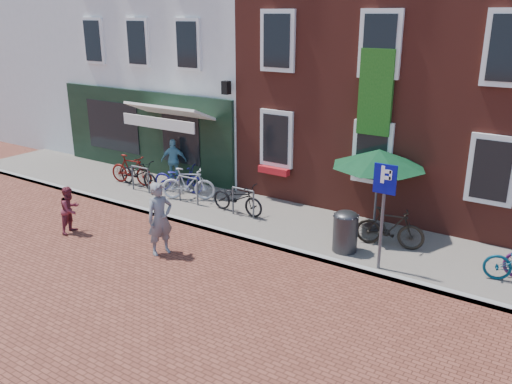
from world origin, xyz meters
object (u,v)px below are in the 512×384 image
Objects in this scene: boy at (70,210)px; parasol at (379,155)px; bicycle_2 at (179,178)px; bicycle_1 at (131,170)px; litter_bin at (345,229)px; cafe_person at (174,161)px; bicycle_5 at (390,228)px; woman at (160,219)px; bicycle_3 at (188,184)px; parking_sign at (384,199)px; bicycle_0 at (138,173)px; bicycle_4 at (238,198)px.

parasol is at bearing -68.72° from boy.
parasol is 1.42× the size of bicycle_2.
bicycle_1 is (-1.51, 3.63, -0.04)m from boy.
bicycle_1 is (-8.13, 0.90, -0.06)m from litter_bin.
cafe_person is 0.86× the size of bicycle_2.
bicycle_1 is 1.00× the size of bicycle_5.
cafe_person reaches higher than bicycle_2.
woman is 3.66m from bicycle_3.
parasol is at bearing -22.86° from woman.
parasol reaches higher than boy.
bicycle_5 is at bearing -34.88° from woman.
bicycle_3 reaches higher than bicycle_2.
parking_sign is at bearing -128.28° from bicycle_3.
cafe_person is at bearing 164.97° from litter_bin.
parasol is at bearing -108.33° from bicycle_3.
cafe_person is 8.04m from bicycle_5.
woman is 5.50m from bicycle_1.
parasol is 1.46× the size of bicycle_3.
bicycle_0 is (-8.79, 1.29, -1.20)m from parking_sign.
boy is 3.76m from bicycle_0.
bicycle_1 and bicycle_5 have the same top height.
parking_sign is at bearing 178.56° from bicycle_5.
woman is at bearing -157.81° from parking_sign.
parasol is 1.91× the size of boy.
parking_sign is (1.02, -0.44, 1.09)m from litter_bin.
bicycle_4 is (0.11, 3.03, -0.34)m from woman.
cafe_person is 3.76m from bicycle_4.
parking_sign is at bearing -23.23° from litter_bin.
cafe_person is (-7.22, 0.21, -1.29)m from parasol.
cafe_person reaches higher than bicycle_0.
boy is at bearing -146.39° from parasol.
litter_bin is 4.43m from woman.
parasol reaches higher than bicycle_0.
woman is 1.08× the size of bicycle_1.
bicycle_4 is 4.43m from bicycle_5.
bicycle_2 is at bearing -89.09° from bicycle_1.
bicycle_0 is 0.37m from bicycle_1.
parasol is 4.14m from bicycle_4.
parking_sign is 4.92m from bicycle_4.
bicycle_4 is (2.67, -0.52, 0.00)m from bicycle_2.
bicycle_4 is at bearing -100.61° from bicycle_1.
bicycle_1 is at bearing 88.28° from bicycle_4.
cafe_person is 0.86× the size of bicycle_4.
parasol reaches higher than cafe_person.
bicycle_4 is at bearing -116.22° from bicycle_2.
litter_bin is 6.40m from bicycle_2.
bicycle_3 reaches higher than bicycle_4.
parasol is 5.90m from bicycle_3.
litter_bin reaches higher than bicycle_5.
parasol is at bearing -100.37° from bicycle_2.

